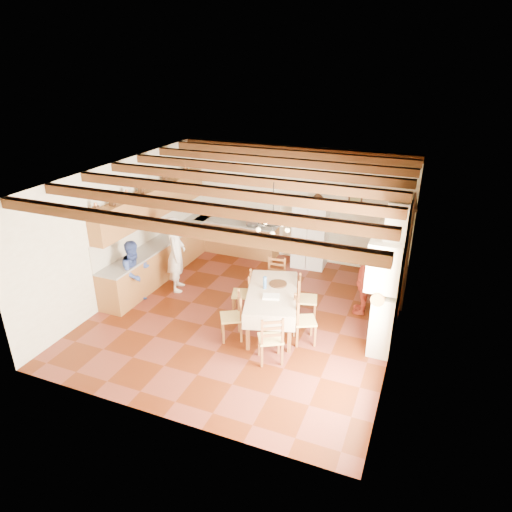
{
  "coord_description": "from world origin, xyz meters",
  "views": [
    {
      "loc": [
        3.32,
        -7.68,
        5.07
      ],
      "look_at": [
        0.1,
        0.3,
        1.25
      ],
      "focal_mm": 32.0,
      "sensor_mm": 36.0,
      "label": 1
    }
  ],
  "objects_px": {
    "hutch": "(397,250)",
    "chair_right_near": "(305,320)",
    "chair_left_far": "(242,293)",
    "person_man": "(176,254)",
    "chair_right_far": "(307,298)",
    "chair_end_far": "(275,280)",
    "refrigerator": "(311,235)",
    "person_woman_blue": "(135,272)",
    "chair_end_near": "(271,338)",
    "microwave": "(256,220)",
    "person_woman_red": "(364,282)",
    "dining_table": "(272,295)",
    "chair_left_near": "(231,316)"
  },
  "relations": [
    {
      "from": "chair_left_far",
      "to": "chair_end_far",
      "type": "bearing_deg",
      "value": 134.6
    },
    {
      "from": "chair_right_near",
      "to": "chair_end_far",
      "type": "bearing_deg",
      "value": 12.61
    },
    {
      "from": "chair_end_far",
      "to": "hutch",
      "type": "bearing_deg",
      "value": 19.32
    },
    {
      "from": "refrigerator",
      "to": "person_man",
      "type": "relative_size",
      "value": 0.94
    },
    {
      "from": "person_man",
      "to": "refrigerator",
      "type": "bearing_deg",
      "value": -68.87
    },
    {
      "from": "chair_right_far",
      "to": "chair_end_far",
      "type": "distance_m",
      "value": 1.05
    },
    {
      "from": "person_man",
      "to": "chair_end_far",
      "type": "bearing_deg",
      "value": -103.69
    },
    {
      "from": "chair_right_far",
      "to": "chair_end_far",
      "type": "relative_size",
      "value": 1.0
    },
    {
      "from": "hutch",
      "to": "chair_end_far",
      "type": "height_order",
      "value": "hutch"
    },
    {
      "from": "chair_left_far",
      "to": "person_man",
      "type": "distance_m",
      "value": 1.93
    },
    {
      "from": "chair_end_near",
      "to": "person_man",
      "type": "distance_m",
      "value": 3.48
    },
    {
      "from": "chair_end_far",
      "to": "person_woman_red",
      "type": "height_order",
      "value": "person_woman_red"
    },
    {
      "from": "chair_right_near",
      "to": "chair_right_far",
      "type": "xyz_separation_m",
      "value": [
        -0.19,
        0.81,
        0.0
      ]
    },
    {
      "from": "dining_table",
      "to": "chair_right_near",
      "type": "xyz_separation_m",
      "value": [
        0.76,
        -0.25,
        -0.25
      ]
    },
    {
      "from": "chair_right_near",
      "to": "person_woman_blue",
      "type": "height_order",
      "value": "person_woman_blue"
    },
    {
      "from": "chair_right_near",
      "to": "chair_right_far",
      "type": "distance_m",
      "value": 0.83
    },
    {
      "from": "chair_left_far",
      "to": "chair_end_near",
      "type": "relative_size",
      "value": 1.0
    },
    {
      "from": "chair_end_far",
      "to": "person_woman_blue",
      "type": "distance_m",
      "value": 3.06
    },
    {
      "from": "chair_right_near",
      "to": "hutch",
      "type": "bearing_deg",
      "value": -54.75
    },
    {
      "from": "person_man",
      "to": "hutch",
      "type": "bearing_deg",
      "value": -95.66
    },
    {
      "from": "refrigerator",
      "to": "chair_right_far",
      "type": "bearing_deg",
      "value": -77.51
    },
    {
      "from": "hutch",
      "to": "chair_left_far",
      "type": "relative_size",
      "value": 2.4
    },
    {
      "from": "chair_right_near",
      "to": "chair_end_near",
      "type": "xyz_separation_m",
      "value": [
        -0.39,
        -0.8,
        0.0
      ]
    },
    {
      "from": "chair_left_near",
      "to": "person_woman_blue",
      "type": "xyz_separation_m",
      "value": [
        -2.51,
        0.49,
        0.25
      ]
    },
    {
      "from": "chair_left_near",
      "to": "person_woman_blue",
      "type": "bearing_deg",
      "value": -131.56
    },
    {
      "from": "chair_left_near",
      "to": "chair_end_far",
      "type": "xyz_separation_m",
      "value": [
        0.26,
        1.76,
        0.0
      ]
    },
    {
      "from": "refrigerator",
      "to": "chair_left_near",
      "type": "relative_size",
      "value": 1.75
    },
    {
      "from": "hutch",
      "to": "chair_right_far",
      "type": "height_order",
      "value": "hutch"
    },
    {
      "from": "chair_left_far",
      "to": "chair_right_far",
      "type": "bearing_deg",
      "value": 84.55
    },
    {
      "from": "hutch",
      "to": "person_man",
      "type": "bearing_deg",
      "value": -167.18
    },
    {
      "from": "chair_right_near",
      "to": "person_woman_blue",
      "type": "bearing_deg",
      "value": 62.48
    },
    {
      "from": "chair_left_far",
      "to": "microwave",
      "type": "distance_m",
      "value": 3.1
    },
    {
      "from": "chair_right_near",
      "to": "chair_end_near",
      "type": "relative_size",
      "value": 1.0
    },
    {
      "from": "refrigerator",
      "to": "chair_right_far",
      "type": "relative_size",
      "value": 1.75
    },
    {
      "from": "person_woman_blue",
      "to": "chair_end_far",
      "type": "bearing_deg",
      "value": -48.11
    },
    {
      "from": "person_woman_blue",
      "to": "chair_end_near",
      "type": "bearing_deg",
      "value": -87.07
    },
    {
      "from": "chair_right_far",
      "to": "microwave",
      "type": "distance_m",
      "value": 3.48
    },
    {
      "from": "hutch",
      "to": "dining_table",
      "type": "bearing_deg",
      "value": -138.21
    },
    {
      "from": "chair_end_far",
      "to": "person_woman_red",
      "type": "relative_size",
      "value": 0.67
    },
    {
      "from": "dining_table",
      "to": "chair_end_near",
      "type": "bearing_deg",
      "value": -70.92
    },
    {
      "from": "refrigerator",
      "to": "chair_end_near",
      "type": "distance_m",
      "value": 4.26
    },
    {
      "from": "chair_left_near",
      "to": "person_woman_red",
      "type": "height_order",
      "value": "person_woman_red"
    },
    {
      "from": "chair_left_near",
      "to": "chair_right_far",
      "type": "relative_size",
      "value": 1.0
    },
    {
      "from": "hutch",
      "to": "chair_end_far",
      "type": "distance_m",
      "value": 2.75
    },
    {
      "from": "chair_left_far",
      "to": "person_man",
      "type": "bearing_deg",
      "value": -121.2
    },
    {
      "from": "chair_left_near",
      "to": "dining_table",
      "type": "bearing_deg",
      "value": 107.46
    },
    {
      "from": "chair_left_near",
      "to": "microwave",
      "type": "distance_m",
      "value": 4.03
    },
    {
      "from": "chair_right_far",
      "to": "dining_table",
      "type": "bearing_deg",
      "value": 121.19
    },
    {
      "from": "hutch",
      "to": "chair_end_far",
      "type": "bearing_deg",
      "value": -160.25
    },
    {
      "from": "hutch",
      "to": "chair_right_near",
      "type": "height_order",
      "value": "hutch"
    }
  ]
}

